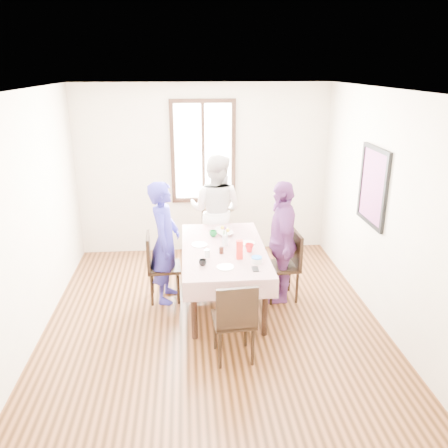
{
  "coord_description": "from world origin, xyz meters",
  "views": [
    {
      "loc": [
        -0.29,
        -4.84,
        2.94
      ],
      "look_at": [
        0.17,
        0.36,
        1.1
      ],
      "focal_mm": 36.25,
      "sensor_mm": 36.0,
      "label": 1
    }
  ],
  "objects_px": {
    "chair_near": "(234,319)",
    "person_right": "(281,242)",
    "chair_far": "(217,237)",
    "person_left": "(165,242)",
    "chair_left": "(164,267)",
    "dining_table": "(224,276)",
    "chair_right": "(281,266)",
    "person_far": "(217,212)"
  },
  "relations": [
    {
      "from": "chair_near",
      "to": "person_right",
      "type": "xyz_separation_m",
      "value": [
        0.74,
        1.25,
        0.35
      ]
    },
    {
      "from": "person_right",
      "to": "chair_near",
      "type": "bearing_deg",
      "value": -25.83
    },
    {
      "from": "person_right",
      "to": "person_far",
      "type": "bearing_deg",
      "value": -141.24
    },
    {
      "from": "chair_right",
      "to": "person_left",
      "type": "distance_m",
      "value": 1.55
    },
    {
      "from": "chair_left",
      "to": "chair_far",
      "type": "height_order",
      "value": "same"
    },
    {
      "from": "person_right",
      "to": "person_left",
      "type": "bearing_deg",
      "value": -89.12
    },
    {
      "from": "dining_table",
      "to": "person_left",
      "type": "bearing_deg",
      "value": 167.69
    },
    {
      "from": "chair_left",
      "to": "person_left",
      "type": "height_order",
      "value": "person_left"
    },
    {
      "from": "chair_near",
      "to": "person_left",
      "type": "distance_m",
      "value": 1.58
    },
    {
      "from": "dining_table",
      "to": "person_left",
      "type": "xyz_separation_m",
      "value": [
        -0.74,
        0.16,
        0.42
      ]
    },
    {
      "from": "chair_far",
      "to": "chair_near",
      "type": "bearing_deg",
      "value": 86.07
    },
    {
      "from": "chair_left",
      "to": "person_right",
      "type": "height_order",
      "value": "person_right"
    },
    {
      "from": "person_left",
      "to": "dining_table",
      "type": "bearing_deg",
      "value": -93.77
    },
    {
      "from": "chair_near",
      "to": "person_right",
      "type": "distance_m",
      "value": 1.49
    },
    {
      "from": "person_left",
      "to": "person_right",
      "type": "distance_m",
      "value": 1.49
    },
    {
      "from": "person_left",
      "to": "person_far",
      "type": "xyz_separation_m",
      "value": [
        0.74,
        1.01,
        0.07
      ]
    },
    {
      "from": "chair_near",
      "to": "person_far",
      "type": "relative_size",
      "value": 0.53
    },
    {
      "from": "dining_table",
      "to": "person_left",
      "type": "distance_m",
      "value": 0.87
    },
    {
      "from": "dining_table",
      "to": "person_far",
      "type": "xyz_separation_m",
      "value": [
        -0.0,
        1.17,
        0.49
      ]
    },
    {
      "from": "chair_near",
      "to": "chair_left",
      "type": "bearing_deg",
      "value": 115.19
    },
    {
      "from": "chair_right",
      "to": "chair_left",
      "type": "bearing_deg",
      "value": 82.17
    },
    {
      "from": "chair_near",
      "to": "person_far",
      "type": "xyz_separation_m",
      "value": [
        0.0,
        2.36,
        0.41
      ]
    },
    {
      "from": "chair_left",
      "to": "chair_right",
      "type": "xyz_separation_m",
      "value": [
        1.53,
        -0.11,
        0.0
      ]
    },
    {
      "from": "dining_table",
      "to": "person_right",
      "type": "xyz_separation_m",
      "value": [
        0.74,
        0.05,
        0.43
      ]
    },
    {
      "from": "dining_table",
      "to": "chair_left",
      "type": "height_order",
      "value": "chair_left"
    },
    {
      "from": "person_far",
      "to": "chair_near",
      "type": "bearing_deg",
      "value": 114.8
    },
    {
      "from": "chair_right",
      "to": "chair_near",
      "type": "height_order",
      "value": "same"
    },
    {
      "from": "chair_right",
      "to": "chair_near",
      "type": "bearing_deg",
      "value": 144.66
    },
    {
      "from": "chair_right",
      "to": "person_left",
      "type": "bearing_deg",
      "value": 82.11
    },
    {
      "from": "chair_near",
      "to": "person_right",
      "type": "bearing_deg",
      "value": 54.85
    },
    {
      "from": "chair_far",
      "to": "chair_left",
      "type": "bearing_deg",
      "value": 49.44
    },
    {
      "from": "dining_table",
      "to": "person_far",
      "type": "distance_m",
      "value": 1.27
    },
    {
      "from": "chair_left",
      "to": "person_far",
      "type": "xyz_separation_m",
      "value": [
        0.76,
        1.01,
        0.41
      ]
    },
    {
      "from": "chair_right",
      "to": "chair_far",
      "type": "distance_m",
      "value": 1.37
    },
    {
      "from": "person_left",
      "to": "chair_left",
      "type": "bearing_deg",
      "value": 98.54
    },
    {
      "from": "chair_far",
      "to": "chair_near",
      "type": "relative_size",
      "value": 1.0
    },
    {
      "from": "chair_far",
      "to": "person_left",
      "type": "height_order",
      "value": "person_left"
    },
    {
      "from": "chair_far",
      "to": "chair_near",
      "type": "height_order",
      "value": "same"
    },
    {
      "from": "chair_left",
      "to": "dining_table",
      "type": "bearing_deg",
      "value": 75.06
    },
    {
      "from": "person_left",
      "to": "chair_right",
      "type": "bearing_deg",
      "value": -85.56
    },
    {
      "from": "dining_table",
      "to": "chair_far",
      "type": "distance_m",
      "value": 1.19
    },
    {
      "from": "chair_left",
      "to": "person_right",
      "type": "distance_m",
      "value": 1.55
    }
  ]
}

